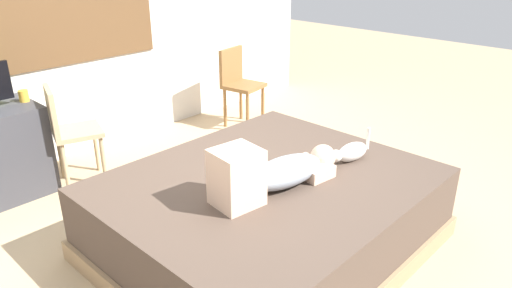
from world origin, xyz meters
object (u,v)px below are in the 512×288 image
(person_lying, at_px, (274,172))
(chair_by_desk, at_px, (68,128))
(chair_spare, at_px, (239,81))
(cup, at_px, (24,96))
(cat, at_px, (350,152))
(bed, at_px, (267,214))

(person_lying, bearing_deg, chair_by_desk, 100.80)
(person_lying, bearing_deg, chair_spare, 50.37)
(cup, distance_m, chair_spare, 2.22)
(person_lying, relative_size, cat, 2.67)
(cup, bearing_deg, chair_spare, -5.97)
(bed, distance_m, cup, 2.22)
(cat, relative_size, cup, 3.79)
(bed, xyz_separation_m, person_lying, (-0.08, -0.12, 0.38))
(bed, relative_size, person_lying, 2.19)
(chair_by_desk, bearing_deg, bed, -76.19)
(cup, distance_m, chair_by_desk, 0.42)
(person_lying, height_order, chair_by_desk, person_lying)
(cup, relative_size, chair_by_desk, 0.11)
(person_lying, distance_m, chair_by_desk, 1.99)
(cat, distance_m, chair_by_desk, 2.32)
(cat, height_order, cup, cup)
(cup, height_order, chair_by_desk, chair_by_desk)
(chair_by_desk, height_order, chair_spare, same)
(person_lying, relative_size, cup, 10.09)
(bed, bearing_deg, cat, -22.18)
(chair_spare, bearing_deg, person_lying, -129.63)
(person_lying, distance_m, cat, 0.68)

